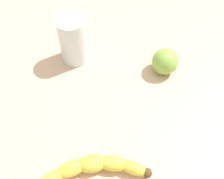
% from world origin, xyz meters
% --- Properties ---
extents(wooden_tabletop, '(1.20, 1.20, 0.03)m').
position_xyz_m(wooden_tabletop, '(0.00, 0.00, 0.01)').
color(wooden_tabletop, '#DAAF8D').
rests_on(wooden_tabletop, ground).
extents(banana, '(0.08, 0.23, 0.04)m').
position_xyz_m(banana, '(0.16, -0.09, 0.05)').
color(banana, yellow).
rests_on(banana, wooden_tabletop).
extents(smoothie_glass, '(0.07, 0.07, 0.13)m').
position_xyz_m(smoothie_glass, '(-0.15, -0.16, 0.09)').
color(smoothie_glass, silver).
rests_on(smoothie_glass, wooden_tabletop).
extents(green_apple_fruit, '(0.07, 0.07, 0.07)m').
position_xyz_m(green_apple_fruit, '(-0.12, 0.07, 0.06)').
color(green_apple_fruit, '#84B747').
rests_on(green_apple_fruit, wooden_tabletop).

